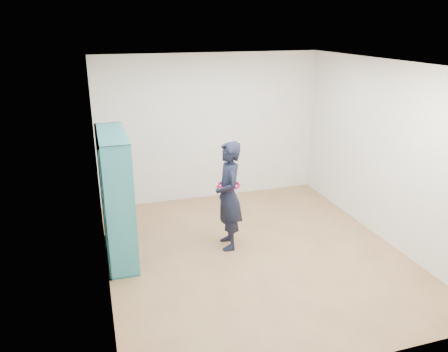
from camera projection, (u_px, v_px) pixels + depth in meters
name	position (u px, v px, depth m)	size (l,w,h in m)	color
floor	(254.00, 253.00, 6.17)	(4.50, 4.50, 0.00)	brown
ceiling	(259.00, 64.00, 5.30)	(4.50, 4.50, 0.00)	white
wall_left	(99.00, 181.00, 5.18)	(0.02, 4.50, 2.60)	silver
wall_right	(386.00, 153.00, 6.30)	(0.02, 4.50, 2.60)	silver
wall_back	(211.00, 128.00, 7.76)	(4.00, 0.02, 2.60)	silver
wall_front	(352.00, 244.00, 3.71)	(4.00, 0.02, 2.60)	silver
bookshelf	(114.00, 198.00, 5.85)	(0.38, 1.31, 1.74)	teal
person	(229.00, 196.00, 6.11)	(0.43, 0.60, 1.56)	black
smartphone	(217.00, 188.00, 6.12)	(0.01, 0.10, 0.12)	silver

